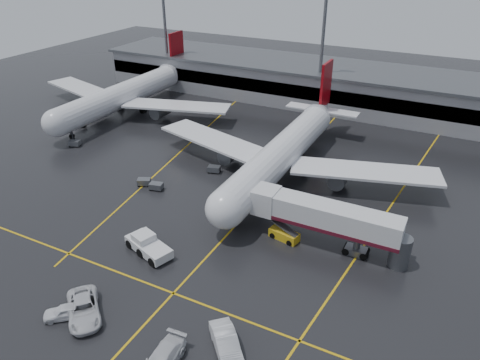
% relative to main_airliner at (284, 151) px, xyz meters
% --- Properties ---
extents(ground, '(220.00, 220.00, 0.00)m').
position_rel_main_airliner_xyz_m(ground, '(0.00, -9.70, -4.21)').
color(ground, black).
rests_on(ground, ground).
extents(apron_line_centre, '(0.25, 90.00, 0.02)m').
position_rel_main_airliner_xyz_m(apron_line_centre, '(0.00, -9.70, -4.20)').
color(apron_line_centre, gold).
rests_on(apron_line_centre, ground).
extents(apron_line_stop, '(60.00, 0.25, 0.02)m').
position_rel_main_airliner_xyz_m(apron_line_stop, '(0.00, -31.70, -4.20)').
color(apron_line_stop, gold).
rests_on(apron_line_stop, ground).
extents(apron_line_left, '(9.99, 69.35, 0.02)m').
position_rel_main_airliner_xyz_m(apron_line_left, '(-20.00, 0.30, -4.20)').
color(apron_line_left, gold).
rests_on(apron_line_left, ground).
extents(apron_line_right, '(7.57, 69.64, 0.02)m').
position_rel_main_airliner_xyz_m(apron_line_right, '(18.00, 0.30, -4.20)').
color(apron_line_right, gold).
rests_on(apron_line_right, ground).
extents(terminal, '(122.00, 19.00, 8.60)m').
position_rel_main_airliner_xyz_m(terminal, '(0.00, 38.23, 0.11)').
color(terminal, gray).
rests_on(terminal, ground).
extents(light_mast_left, '(3.00, 1.20, 25.45)m').
position_rel_main_airliner_xyz_m(light_mast_left, '(-45.00, 32.30, 10.27)').
color(light_mast_left, '#595B60').
rests_on(light_mast_left, ground).
extents(light_mast_mid, '(3.00, 1.20, 25.45)m').
position_rel_main_airliner_xyz_m(light_mast_mid, '(-5.00, 32.30, 10.27)').
color(light_mast_mid, '#595B60').
rests_on(light_mast_mid, ground).
extents(main_airliner, '(48.80, 45.60, 14.10)m').
position_rel_main_airliner_xyz_m(main_airliner, '(0.00, 0.00, 0.00)').
color(main_airliner, silver).
rests_on(main_airliner, ground).
extents(second_airliner, '(48.80, 45.60, 14.10)m').
position_rel_main_airliner_xyz_m(second_airliner, '(-42.00, 12.00, 0.00)').
color(second_airliner, silver).
rests_on(second_airliner, ground).
extents(jet_bridge, '(19.90, 3.40, 6.05)m').
position_rel_main_airliner_xyz_m(jet_bridge, '(11.87, -15.70, -0.28)').
color(jet_bridge, silver).
rests_on(jet_bridge, ground).
extents(pushback_tractor, '(7.17, 4.70, 2.38)m').
position_rel_main_airliner_xyz_m(pushback_tractor, '(-6.97, -26.93, -3.26)').
color(pushback_tractor, silver).
rests_on(pushback_tractor, ground).
extents(belt_loader, '(4.13, 2.46, 2.46)m').
position_rel_main_airliner_xyz_m(belt_loader, '(6.96, -16.74, -3.60)').
color(belt_loader, gold).
rests_on(belt_loader, ground).
extents(service_van_a, '(6.96, 6.70, 1.84)m').
position_rel_main_airliner_xyz_m(service_van_a, '(-6.23, -38.57, -3.29)').
color(service_van_a, silver).
rests_on(service_van_a, ground).
extents(service_van_b, '(2.84, 6.14, 1.74)m').
position_rel_main_airliner_xyz_m(service_van_b, '(4.59, -40.16, -3.34)').
color(service_van_b, silver).
rests_on(service_van_b, ground).
extents(service_van_c, '(5.56, 5.68, 1.94)m').
position_rel_main_airliner_xyz_m(service_van_c, '(8.95, -35.97, -3.24)').
color(service_van_c, silver).
rests_on(service_van_c, ground).
extents(service_van_d, '(4.50, 4.12, 1.49)m').
position_rel_main_airliner_xyz_m(service_van_d, '(-7.79, -39.58, -3.46)').
color(service_van_d, white).
rests_on(service_van_d, ground).
extents(baggage_cart_a, '(2.24, 1.71, 1.12)m').
position_rel_main_airliner_xyz_m(baggage_cart_a, '(-15.43, -13.71, -3.58)').
color(baggage_cart_a, '#595B60').
rests_on(baggage_cart_a, ground).
extents(baggage_cart_b, '(2.37, 2.05, 1.12)m').
position_rel_main_airliner_xyz_m(baggage_cart_b, '(-17.98, -13.42, -3.58)').
color(baggage_cart_b, '#595B60').
rests_on(baggage_cart_b, ground).
extents(baggage_cart_c, '(2.26, 1.76, 1.12)m').
position_rel_main_airliner_xyz_m(baggage_cart_c, '(-10.41, -4.62, -3.58)').
color(baggage_cart_c, '#595B60').
rests_on(baggage_cart_c, ground).
extents(baggage_cart_d, '(2.22, 1.68, 1.12)m').
position_rel_main_airliner_xyz_m(baggage_cart_d, '(-45.14, 0.66, -3.58)').
color(baggage_cart_d, '#595B60').
rests_on(baggage_cart_d, ground).
extents(baggage_cart_e, '(2.32, 1.88, 1.12)m').
position_rel_main_airliner_xyz_m(baggage_cart_e, '(-38.77, -7.21, -3.58)').
color(baggage_cart_e, '#595B60').
rests_on(baggage_cart_e, ground).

